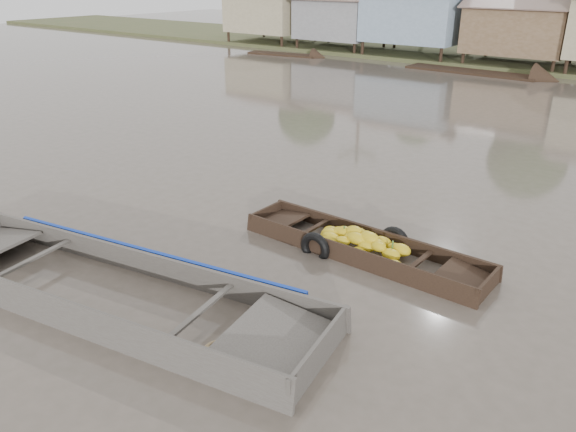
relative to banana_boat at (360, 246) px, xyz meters
The scene contains 3 objects.
ground 2.65m from the banana_boat, 121.81° to the right, with size 120.00×120.00×0.00m, color #51493E.
banana_boat is the anchor object (origin of this frame).
viewer_boat 4.98m from the banana_boat, 120.71° to the right, with size 8.60×3.62×0.67m.
Camera 1 is at (6.55, -6.93, 5.38)m, focal length 35.00 mm.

